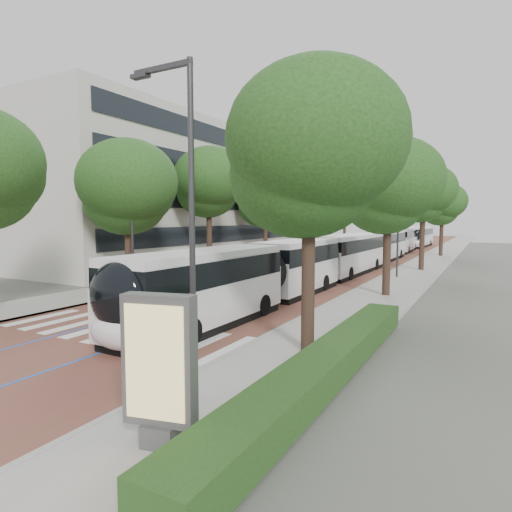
{
  "coord_description": "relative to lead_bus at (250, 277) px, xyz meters",
  "views": [
    {
      "loc": [
        12.92,
        -11.0,
        4.5
      ],
      "look_at": [
        1.34,
        9.99,
        2.4
      ],
      "focal_mm": 30.0,
      "sensor_mm": 36.0,
      "label": 1
    }
  ],
  "objects": [
    {
      "name": "ground",
      "position": [
        -2.65,
        -7.01,
        -1.63
      ],
      "size": [
        160.0,
        160.0,
        0.0
      ],
      "primitive_type": "plane",
      "color": "#51544C",
      "rests_on": "ground"
    },
    {
      "name": "road",
      "position": [
        -2.65,
        32.99,
        -1.62
      ],
      "size": [
        11.0,
        140.0,
        0.02
      ],
      "primitive_type": "cube",
      "color": "brown",
      "rests_on": "ground"
    },
    {
      "name": "sidewalk_left",
      "position": [
        -10.15,
        32.99,
        -1.57
      ],
      "size": [
        4.0,
        140.0,
        0.12
      ],
      "primitive_type": "cube",
      "color": "gray",
      "rests_on": "ground"
    },
    {
      "name": "sidewalk_right",
      "position": [
        4.85,
        32.99,
        -1.57
      ],
      "size": [
        4.0,
        140.0,
        0.12
      ],
      "primitive_type": "cube",
      "color": "gray",
      "rests_on": "ground"
    },
    {
      "name": "kerb_left",
      "position": [
        -8.25,
        32.99,
        -1.57
      ],
      "size": [
        0.2,
        140.0,
        0.14
      ],
      "primitive_type": "cube",
      "color": "gray",
      "rests_on": "ground"
    },
    {
      "name": "kerb_right",
      "position": [
        2.95,
        32.99,
        -1.57
      ],
      "size": [
        0.2,
        140.0,
        0.14
      ],
      "primitive_type": "cube",
      "color": "gray",
      "rests_on": "ground"
    },
    {
      "name": "zebra_crossing",
      "position": [
        -2.45,
        -6.01,
        -1.6
      ],
      "size": [
        10.55,
        3.6,
        0.01
      ],
      "color": "silver",
      "rests_on": "ground"
    },
    {
      "name": "lane_line_left",
      "position": [
        -4.25,
        32.99,
        -1.6
      ],
      "size": [
        0.12,
        126.0,
        0.01
      ],
      "primitive_type": "cube",
      "color": "blue",
      "rests_on": "road"
    },
    {
      "name": "lane_line_right",
      "position": [
        -1.05,
        32.99,
        -1.6
      ],
      "size": [
        0.12,
        126.0,
        0.01
      ],
      "primitive_type": "cube",
      "color": "blue",
      "rests_on": "road"
    },
    {
      "name": "office_building",
      "position": [
        -22.12,
        20.99,
        5.37
      ],
      "size": [
        18.11,
        40.0,
        14.0
      ],
      "color": "beige",
      "rests_on": "ground"
    },
    {
      "name": "hedge",
      "position": [
        6.45,
        -7.01,
        -1.11
      ],
      "size": [
        1.2,
        14.0,
        0.8
      ],
      "primitive_type": "cube",
      "color": "#1B3C14",
      "rests_on": "sidewalk_right"
    },
    {
      "name": "streetlight_near",
      "position": [
        3.97,
        -10.01,
        3.19
      ],
      "size": [
        1.82,
        0.2,
        8.0
      ],
      "color": "#323235",
      "rests_on": "sidewalk_right"
    },
    {
      "name": "streetlight_far",
      "position": [
        3.97,
        14.99,
        3.19
      ],
      "size": [
        1.82,
        0.2,
        8.0
      ],
      "color": "#323235",
      "rests_on": "sidewalk_right"
    },
    {
      "name": "lamp_post_left",
      "position": [
        -8.75,
        0.99,
        2.49
      ],
      "size": [
        0.14,
        0.14,
        8.0
      ],
      "primitive_type": "cylinder",
      "color": "#323235",
      "rests_on": "sidewalk_left"
    },
    {
      "name": "trees_left",
      "position": [
        -10.15,
        18.34,
        4.92
      ],
      "size": [
        6.29,
        60.96,
        9.74
      ],
      "color": "black",
      "rests_on": "ground"
    },
    {
      "name": "trees_right",
      "position": [
        5.05,
        12.14,
        4.56
      ],
      "size": [
        5.71,
        47.34,
        8.82
      ],
      "color": "black",
      "rests_on": "ground"
    },
    {
      "name": "lead_bus",
      "position": [
        0.0,
        0.0,
        0.0
      ],
      "size": [
        2.75,
        18.43,
        3.2
      ],
      "rotation": [
        0.0,
        0.0,
        -0.01
      ],
      "color": "black",
      "rests_on": "ground"
    },
    {
      "name": "bus_queued_0",
      "position": [
        0.21,
        15.65,
        -0.0
      ],
      "size": [
        2.77,
        12.45,
        3.2
      ],
      "rotation": [
        0.0,
        0.0,
        -0.02
      ],
      "color": "silver",
      "rests_on": "ground"
    },
    {
      "name": "bus_queued_1",
      "position": [
        0.06,
        28.32,
        -0.0
      ],
      "size": [
        2.57,
        12.4,
        3.2
      ],
      "rotation": [
        0.0,
        0.0,
        -0.0
      ],
      "color": "silver",
      "rests_on": "ground"
    },
    {
      "name": "bus_queued_2",
      "position": [
        -0.34,
        42.72,
        -0.0
      ],
      "size": [
        2.97,
        12.48,
        3.2
      ],
      "rotation": [
        0.0,
        0.0,
        0.04
      ],
      "color": "silver",
      "rests_on": "ground"
    },
    {
      "name": "bus_queued_3",
      "position": [
        0.08,
        54.35,
        -0.0
      ],
      "size": [
        2.8,
        12.45,
        3.2
      ],
      "rotation": [
        0.0,
        0.0,
        -0.02
      ],
      "color": "silver",
      "rests_on": "ground"
    },
    {
      "name": "ad_panel",
      "position": [
        4.82,
        -11.95,
        0.04
      ],
      "size": [
        1.47,
        0.71,
        2.96
      ],
      "rotation": [
        0.0,
        0.0,
        0.23
      ],
      "color": "#59595B",
      "rests_on": "sidewalk_right"
    }
  ]
}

